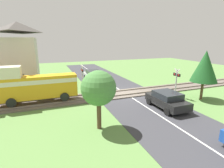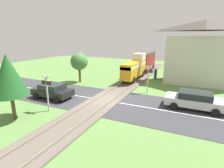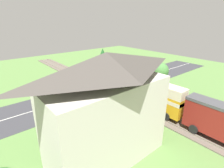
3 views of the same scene
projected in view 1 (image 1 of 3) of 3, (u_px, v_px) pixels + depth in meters
The scene contains 12 objects.
ground_plane at pixel (126, 94), 18.26m from camera, with size 60.00×60.00×0.00m, color #5B8442.
road_surface at pixel (126, 94), 18.26m from camera, with size 48.00×6.40×0.02m.
track_bed at pixel (126, 93), 18.24m from camera, with size 2.80×48.00×0.24m.
car_near_crossing at pixel (167, 100), 14.24m from camera, with size 3.78×1.99×1.38m.
car_far_side at pixel (94, 75), 24.22m from camera, with size 4.46×2.03×1.42m.
crossing_signal_west_approach at pixel (176, 79), 16.52m from camera, with size 0.90×0.18×2.90m.
crossing_signal_east_approach at pixel (82, 74), 19.08m from camera, with size 0.90×0.18×2.90m.
station_building at pixel (20, 56), 20.78m from camera, with size 8.63×3.99×7.53m.
pedestrian_by_station at pixel (15, 92), 16.58m from camera, with size 0.38×0.38×1.54m.
tree_by_station at pixel (16, 59), 26.40m from camera, with size 2.20×2.20×3.87m.
tree_roadside_hedge at pixel (99, 89), 10.50m from camera, with size 2.16×2.16×3.73m.
tree_beyond_track at pixel (205, 66), 15.83m from camera, with size 2.37×2.37×4.58m.
Camera 1 is at (-15.78, 7.61, 5.44)m, focal length 28.00 mm.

